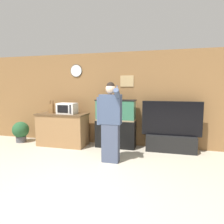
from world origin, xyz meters
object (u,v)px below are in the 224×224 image
microwave (67,108)px  potted_plant (21,131)px  counter_island (63,129)px  knife_block (51,108)px  person_standing (110,121)px  tv_on_stand (171,137)px  aquarium_on_stand (116,124)px

microwave → potted_plant: 1.70m
counter_island → knife_block: (-0.36, 0.03, 0.59)m
counter_island → person_standing: size_ratio=0.80×
tv_on_stand → person_standing: 1.79m
knife_block → person_standing: bearing=-25.1°
aquarium_on_stand → microwave: bearing=-172.2°
person_standing → potted_plant: size_ratio=2.84×
counter_island → person_standing: person_standing is taller
person_standing → aquarium_on_stand: bearing=97.5°
microwave → knife_block: 0.51m
microwave → potted_plant: microwave is taller
microwave → potted_plant: size_ratio=0.83×
microwave → tv_on_stand: (2.79, 0.19, -0.68)m
aquarium_on_stand → person_standing: bearing=-82.5°
counter_island → tv_on_stand: (2.95, 0.19, -0.08)m
tv_on_stand → aquarium_on_stand: bearing=-179.9°
counter_island → knife_block: bearing=174.8°
aquarium_on_stand → person_standing: size_ratio=0.75×
aquarium_on_stand → potted_plant: size_ratio=2.13×
knife_block → aquarium_on_stand: aquarium_on_stand is taller
counter_island → potted_plant: (-1.39, -0.02, -0.12)m
aquarium_on_stand → person_standing: person_standing is taller
tv_on_stand → potted_plant: (-4.34, -0.21, -0.03)m
knife_block → potted_plant: knife_block is taller
potted_plant → person_standing: bearing=-16.3°
knife_block → person_standing: (2.00, -0.94, -0.13)m
counter_island → potted_plant: 1.40m
counter_island → microwave: (0.15, 0.01, 0.60)m
tv_on_stand → microwave: bearing=-176.2°
aquarium_on_stand → counter_island: bearing=-172.7°
tv_on_stand → potted_plant: 4.34m
knife_block → aquarium_on_stand: 1.90m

